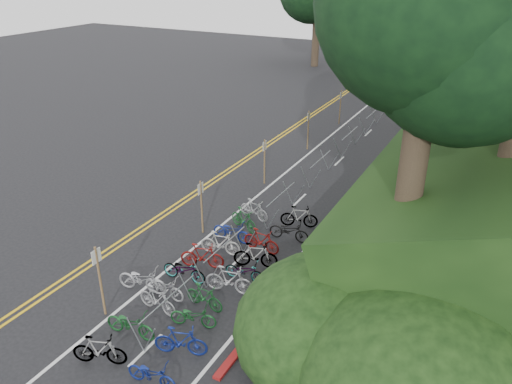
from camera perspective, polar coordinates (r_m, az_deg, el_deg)
ground at (r=19.54m, az=-15.85°, el=-10.51°), size 120.00×120.00×0.00m
road_markings at (r=26.26m, az=0.12°, el=0.28°), size 7.47×80.00×0.01m
red_curb at (r=26.18m, az=11.96°, el=-0.28°), size 0.25×28.00×0.10m
bike_rack_front at (r=16.93m, az=-9.98°, el=-12.65°), size 1.12×2.90×1.12m
bike_racks_rest at (r=27.48m, az=7.35°, el=3.17°), size 1.14×23.00×1.17m
signpost_near at (r=17.52m, az=-17.44°, el=-9.24°), size 0.08×0.40×2.68m
signposts_rest at (r=28.98m, az=3.70°, el=5.74°), size 0.08×18.40×2.50m
bike_front at (r=18.86m, az=-12.88°, el=-9.69°), size 0.99×2.01×1.01m
bike_valet at (r=19.07m, az=-4.63°, el=-8.68°), size 3.14×12.30×1.09m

